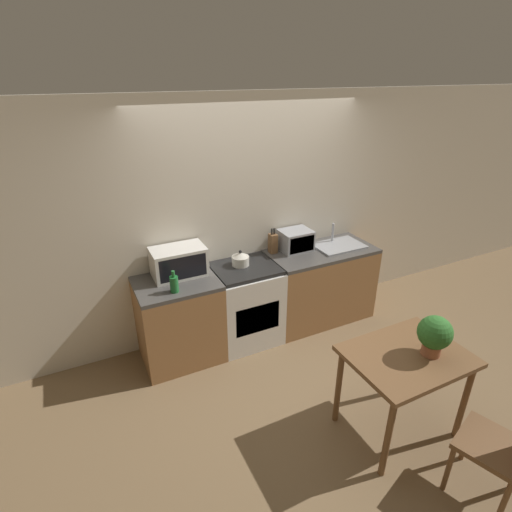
{
  "coord_description": "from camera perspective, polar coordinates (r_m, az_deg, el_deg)",
  "views": [
    {
      "loc": [
        -1.77,
        -2.57,
        2.77
      ],
      "look_at": [
        -0.15,
        0.74,
        1.05
      ],
      "focal_mm": 28.0,
      "sensor_mm": 36.0,
      "label": 1
    }
  ],
  "objects": [
    {
      "name": "dining_table",
      "position": [
        3.46,
        20.61,
        -14.35
      ],
      "size": [
        0.92,
        0.7,
        0.78
      ],
      "color": "brown",
      "rests_on": "ground_plane"
    },
    {
      "name": "sink_basin",
      "position": [
        4.77,
        11.72,
        1.55
      ],
      "size": [
        0.56,
        0.39,
        0.24
      ],
      "color": "#999BA0",
      "rests_on": "counter_right_run"
    },
    {
      "name": "bottle",
      "position": [
        3.76,
        -11.62,
        -3.91
      ],
      "size": [
        0.08,
        0.08,
        0.22
      ],
      "color": "#1E662D",
      "rests_on": "counter_left_run"
    },
    {
      "name": "kettle",
      "position": [
        4.19,
        -2.24,
        -0.41
      ],
      "size": [
        0.18,
        0.18,
        0.17
      ],
      "color": "beige",
      "rests_on": "stove_range"
    },
    {
      "name": "ground_plane",
      "position": [
        4.18,
        6.59,
        -16.76
      ],
      "size": [
        16.0,
        16.0,
        0.0
      ],
      "primitive_type": "plane",
      "color": "brown"
    },
    {
      "name": "counter_right_run",
      "position": [
        4.83,
        9.01,
        -4.02
      ],
      "size": [
        1.25,
        0.62,
        0.9
      ],
      "color": "olive",
      "rests_on": "ground_plane"
    },
    {
      "name": "microwave",
      "position": [
        4.03,
        -10.98,
        -0.81
      ],
      "size": [
        0.53,
        0.32,
        0.29
      ],
      "color": "silver",
      "rests_on": "counter_left_run"
    },
    {
      "name": "counter_left_run",
      "position": [
        4.2,
        -10.87,
        -9.03
      ],
      "size": [
        0.8,
        0.62,
        0.9
      ],
      "color": "olive",
      "rests_on": "ground_plane"
    },
    {
      "name": "toaster_oven",
      "position": [
        4.55,
        5.68,
        2.25
      ],
      "size": [
        0.35,
        0.29,
        0.23
      ],
      "color": "#999BA0",
      "rests_on": "counter_right_run"
    },
    {
      "name": "potted_plant",
      "position": [
        3.35,
        24.16,
        -10.14
      ],
      "size": [
        0.26,
        0.26,
        0.33
      ],
      "color": "#9E5B3D",
      "rests_on": "dining_table"
    },
    {
      "name": "stove_range",
      "position": [
        4.41,
        -1.5,
        -6.82
      ],
      "size": [
        0.69,
        0.62,
        0.9
      ],
      "color": "silver",
      "rests_on": "ground_plane"
    },
    {
      "name": "dining_chair",
      "position": [
        3.37,
        32.3,
        -21.82
      ],
      "size": [
        0.53,
        0.53,
        0.94
      ],
      "rotation": [
        0.0,
        0.0,
        0.33
      ],
      "color": "brown",
      "rests_on": "ground_plane"
    },
    {
      "name": "knife_block",
      "position": [
        4.47,
        2.43,
        1.84
      ],
      "size": [
        0.08,
        0.09,
        0.29
      ],
      "color": "brown",
      "rests_on": "counter_right_run"
    },
    {
      "name": "wall_back",
      "position": [
        4.4,
        -0.81,
        5.49
      ],
      "size": [
        10.0,
        0.06,
        2.6
      ],
      "color": "beige",
      "rests_on": "ground_plane"
    }
  ]
}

